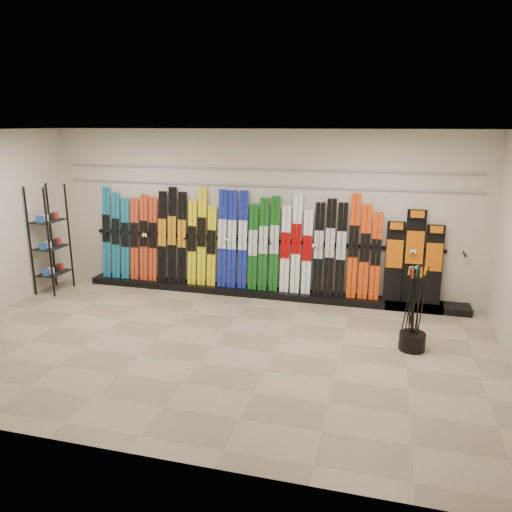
# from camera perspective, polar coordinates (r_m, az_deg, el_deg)

# --- Properties ---
(floor) EXTENTS (8.00, 8.00, 0.00)m
(floor) POSITION_cam_1_polar(r_m,az_deg,el_deg) (7.30, -4.84, -10.16)
(floor) COLOR gray
(floor) RESTS_ON ground
(back_wall) EXTENTS (8.00, 0.00, 8.00)m
(back_wall) POSITION_cam_1_polar(r_m,az_deg,el_deg) (9.14, 0.24, 4.91)
(back_wall) COLOR beige
(back_wall) RESTS_ON floor
(ceiling) EXTENTS (8.00, 8.00, 0.00)m
(ceiling) POSITION_cam_1_polar(r_m,az_deg,el_deg) (6.62, -5.42, 14.10)
(ceiling) COLOR silver
(ceiling) RESTS_ON back_wall
(ski_rack_base) EXTENTS (8.00, 0.40, 0.12)m
(ski_rack_base) POSITION_cam_1_polar(r_m,az_deg,el_deg) (9.24, 1.23, -4.21)
(ski_rack_base) COLOR black
(ski_rack_base) RESTS_ON floor
(skis) EXTENTS (5.37, 0.24, 1.83)m
(skis) POSITION_cam_1_polar(r_m,az_deg,el_deg) (9.22, -2.79, 1.55)
(skis) COLOR #136992
(skis) RESTS_ON ski_rack_base
(snowboards) EXTENTS (0.94, 0.24, 1.58)m
(snowboards) POSITION_cam_1_polar(r_m,az_deg,el_deg) (8.86, 17.54, -0.50)
(snowboards) COLOR black
(snowboards) RESTS_ON ski_rack_base
(accessory_rack) EXTENTS (0.40, 0.60, 2.01)m
(accessory_rack) POSITION_cam_1_polar(r_m,az_deg,el_deg) (10.04, -22.47, 1.78)
(accessory_rack) COLOR black
(accessory_rack) RESTS_ON floor
(pole_bin) EXTENTS (0.36, 0.36, 0.25)m
(pole_bin) POSITION_cam_1_polar(r_m,az_deg,el_deg) (7.43, 17.40, -9.28)
(pole_bin) COLOR black
(pole_bin) RESTS_ON floor
(ski_poles) EXTENTS (0.34, 0.27, 1.18)m
(ski_poles) POSITION_cam_1_polar(r_m,az_deg,el_deg) (7.28, 17.54, -5.70)
(ski_poles) COLOR black
(ski_poles) RESTS_ON pole_bin
(slatwall_rail_0) EXTENTS (7.60, 0.02, 0.03)m
(slatwall_rail_0) POSITION_cam_1_polar(r_m,az_deg,el_deg) (9.05, 0.21, 8.01)
(slatwall_rail_0) COLOR gray
(slatwall_rail_0) RESTS_ON back_wall
(slatwall_rail_1) EXTENTS (7.60, 0.02, 0.03)m
(slatwall_rail_1) POSITION_cam_1_polar(r_m,az_deg,el_deg) (9.02, 0.21, 9.90)
(slatwall_rail_1) COLOR gray
(slatwall_rail_1) RESTS_ON back_wall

